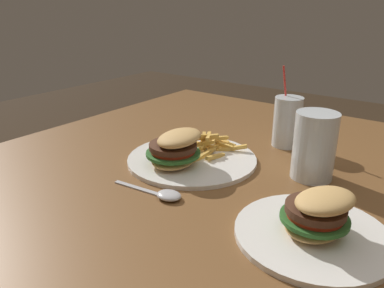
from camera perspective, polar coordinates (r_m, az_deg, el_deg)
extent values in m
cube|color=brown|center=(0.82, 7.18, -6.97)|extent=(1.30, 1.30, 0.03)
cylinder|color=brown|center=(1.70, -0.42, -5.14)|extent=(0.06, 0.06, 0.70)
cylinder|color=white|center=(0.91, 0.00, -2.29)|extent=(0.31, 0.31, 0.01)
ellipsoid|color=tan|center=(0.86, -2.87, -2.34)|extent=(0.15, 0.13, 0.02)
cylinder|color=#2D6628|center=(0.86, -2.89, -1.39)|extent=(0.16, 0.16, 0.01)
cylinder|color=red|center=(0.86, -2.90, -0.93)|extent=(0.13, 0.13, 0.01)
cylinder|color=#4C2D1E|center=(0.85, -2.91, -0.30)|extent=(0.14, 0.14, 0.01)
ellipsoid|color=tan|center=(0.84, -1.97, 0.96)|extent=(0.15, 0.14, 0.04)
cube|color=gold|center=(0.90, 1.76, -1.74)|extent=(0.08, 0.02, 0.02)
cube|color=gold|center=(0.94, 2.36, -0.30)|extent=(0.03, 0.06, 0.01)
cube|color=gold|center=(0.96, 0.70, 0.11)|extent=(0.03, 0.06, 0.02)
cube|color=gold|center=(0.98, 3.86, 0.15)|extent=(0.06, 0.06, 0.02)
cube|color=gold|center=(0.94, 2.14, 0.10)|extent=(0.07, 0.02, 0.01)
cube|color=gold|center=(0.96, 3.88, -0.33)|extent=(0.06, 0.01, 0.02)
cube|color=gold|center=(0.95, 5.92, -0.70)|extent=(0.05, 0.08, 0.02)
cube|color=gold|center=(0.95, 2.51, 1.18)|extent=(0.07, 0.05, 0.02)
cube|color=gold|center=(1.00, 4.09, 0.57)|extent=(0.03, 0.06, 0.02)
cube|color=gold|center=(0.98, 1.87, 0.49)|extent=(0.08, 0.06, 0.02)
cube|color=gold|center=(0.95, 3.52, 0.84)|extent=(0.08, 0.04, 0.02)
cube|color=gold|center=(0.90, 3.57, -1.93)|extent=(0.06, 0.02, 0.02)
cube|color=gold|center=(0.99, 5.01, 0.19)|extent=(0.02, 0.07, 0.01)
cube|color=gold|center=(0.92, 1.86, 0.06)|extent=(0.03, 0.05, 0.02)
cube|color=gold|center=(0.94, 2.11, 1.21)|extent=(0.07, 0.02, 0.03)
cube|color=gold|center=(0.96, 4.01, 0.14)|extent=(0.01, 0.09, 0.02)
cube|color=gold|center=(0.94, 2.15, 1.06)|extent=(0.06, 0.04, 0.01)
cube|color=gold|center=(0.95, 0.77, -0.14)|extent=(0.09, 0.02, 0.02)
cylinder|color=silver|center=(0.84, 18.15, -0.27)|extent=(0.09, 0.09, 0.15)
cylinder|color=#C67F23|center=(0.84, 18.08, -0.86)|extent=(0.08, 0.08, 0.13)
cylinder|color=silver|center=(1.02, 14.33, 3.29)|extent=(0.07, 0.07, 0.13)
cylinder|color=yellow|center=(1.02, 14.25, 2.49)|extent=(0.06, 0.06, 0.10)
cylinder|color=red|center=(1.03, 14.18, 5.73)|extent=(0.03, 0.03, 0.21)
ellipsoid|color=silver|center=(0.74, -3.54, -7.81)|extent=(0.05, 0.06, 0.01)
cube|color=silver|center=(0.79, -8.31, -6.67)|extent=(0.02, 0.12, 0.00)
cylinder|color=white|center=(0.66, 17.85, -12.95)|extent=(0.26, 0.26, 0.01)
ellipsoid|color=tan|center=(0.65, 18.01, -11.77)|extent=(0.12, 0.10, 0.02)
cylinder|color=#2D6628|center=(0.65, 18.15, -10.68)|extent=(0.13, 0.13, 0.01)
cylinder|color=red|center=(0.64, 18.23, -10.11)|extent=(0.10, 0.10, 0.01)
cylinder|color=#4C2D1E|center=(0.64, 18.33, -9.33)|extent=(0.11, 0.11, 0.01)
ellipsoid|color=tan|center=(0.62, 19.61, -8.09)|extent=(0.12, 0.11, 0.04)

